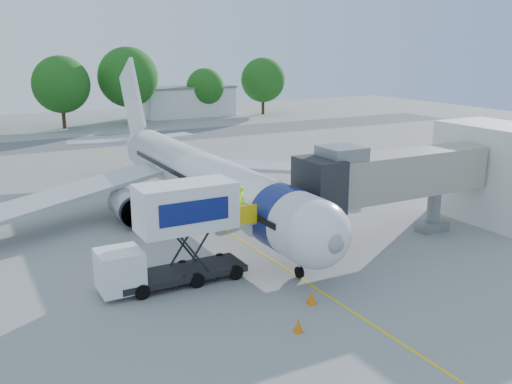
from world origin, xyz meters
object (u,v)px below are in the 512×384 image
aircraft (201,177)px  jet_bridge (385,177)px  catering_hiloader (175,235)px  ground_tug (434,289)px

aircraft → jet_bridge: aircraft is taller
aircraft → catering_hiloader: size_ratio=4.44×
catering_hiloader → ground_tug: (10.41, -8.36, -2.04)m
aircraft → jet_bridge: size_ratio=2.71×
jet_bridge → ground_tug: size_ratio=3.77×
jet_bridge → ground_tug: 9.89m
ground_tug → catering_hiloader: bearing=131.3°
aircraft → ground_tug: (4.15, -19.49, -2.23)m
catering_hiloader → ground_tug: 13.51m
jet_bridge → ground_tug: bearing=-114.7°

